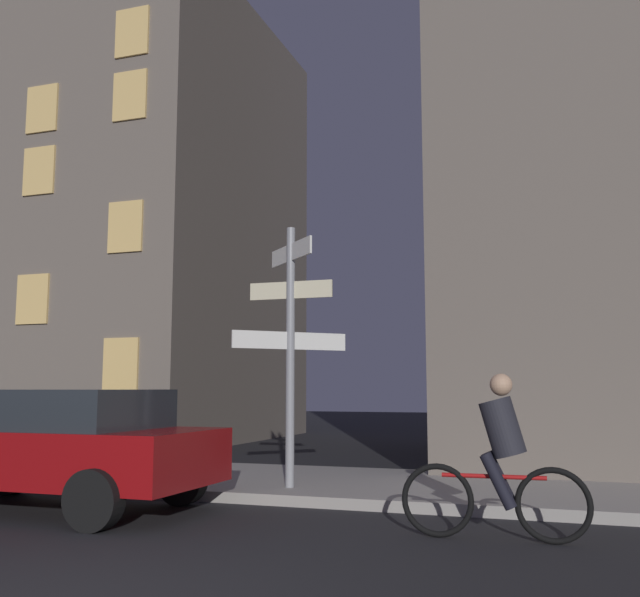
# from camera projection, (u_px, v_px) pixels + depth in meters

# --- Properties ---
(sidewalk_kerb) EXTENTS (40.00, 3.35, 0.14)m
(sidewalk_kerb) POSITION_uv_depth(u_px,v_px,m) (336.00, 485.00, 10.47)
(sidewalk_kerb) COLOR #9E9991
(sidewalk_kerb) RESTS_ON ground_plane
(signpost) EXTENTS (1.22, 1.22, 3.56)m
(signpost) POSITION_uv_depth(u_px,v_px,m) (290.00, 334.00, 9.91)
(signpost) COLOR gray
(signpost) RESTS_ON sidewalk_kerb
(car_far_oncoming) EXTENTS (4.20, 2.03, 1.45)m
(car_far_oncoming) POSITION_uv_depth(u_px,v_px,m) (53.00, 446.00, 8.71)
(car_far_oncoming) COLOR maroon
(car_far_oncoming) RESTS_ON ground_plane
(cyclist) EXTENTS (1.82, 0.33, 1.61)m
(cyclist) POSITION_uv_depth(u_px,v_px,m) (498.00, 462.00, 7.00)
(cyclist) COLOR black
(cyclist) RESTS_ON ground_plane
(building_left_block) EXTENTS (10.09, 8.81, 12.50)m
(building_left_block) POSITION_uv_depth(u_px,v_px,m) (104.00, 231.00, 22.01)
(building_left_block) COLOR #6B6056
(building_left_block) RESTS_ON ground_plane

